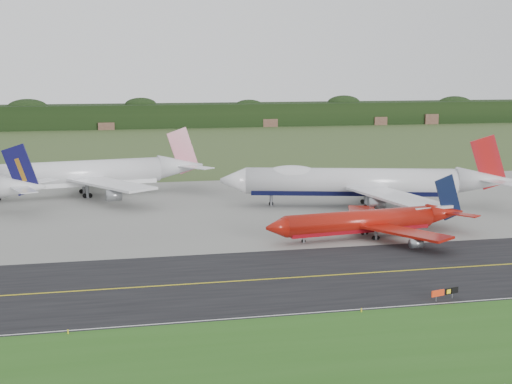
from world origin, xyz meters
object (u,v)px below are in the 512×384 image
(jet_star_tail, at_px, (84,174))
(taxiway_sign, at_px, (445,292))
(jet_red_737, at_px, (370,221))
(jet_ba_747, at_px, (361,182))

(jet_star_tail, distance_m, taxiway_sign, 104.22)
(jet_red_737, xyz_separation_m, taxiway_sign, (-3.11, -36.20, -1.96))
(taxiway_sign, bearing_deg, jet_red_737, 85.09)
(jet_ba_747, height_order, jet_red_737, jet_ba_747)
(jet_ba_747, distance_m, jet_star_tail, 67.08)
(jet_ba_747, relative_size, jet_red_737, 1.59)
(jet_ba_747, xyz_separation_m, jet_red_737, (-8.54, -28.08, -2.57))
(jet_red_737, bearing_deg, jet_ba_747, 73.08)
(jet_ba_747, distance_m, taxiway_sign, 65.49)
(jet_red_737, relative_size, jet_star_tail, 0.67)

